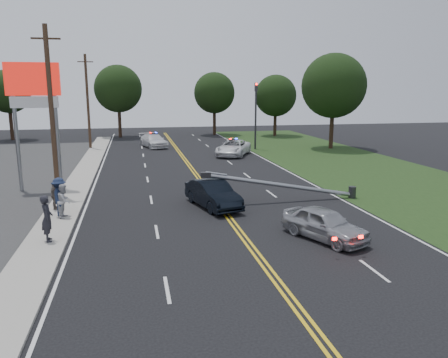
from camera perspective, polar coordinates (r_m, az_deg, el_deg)
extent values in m
plane|color=black|center=(17.16, 4.63, -10.26)|extent=(120.00, 120.00, 0.00)
cube|color=#9D998E|center=(26.32, -19.79, -2.97)|extent=(1.80, 70.00, 0.12)
cube|color=#1A3314|center=(31.71, 23.31, -0.93)|extent=(12.00, 80.00, 0.01)
cube|color=gold|center=(26.45, -1.46, -2.31)|extent=(0.36, 80.00, 0.00)
cylinder|color=gray|center=(30.25, -25.44, 5.05)|extent=(0.24, 0.24, 7.00)
cylinder|color=gray|center=(29.78, -20.93, 5.32)|extent=(0.24, 0.24, 7.00)
cube|color=red|center=(29.86, -23.75, 11.87)|extent=(3.20, 0.35, 2.00)
cube|color=white|center=(29.86, -23.53, 9.19)|extent=(2.80, 0.30, 0.70)
cylinder|color=#2D2D30|center=(47.14, 4.15, 8.12)|extent=(0.20, 0.20, 7.00)
cube|color=#2D2D30|center=(47.05, 4.21, 11.89)|extent=(0.28, 0.28, 0.90)
sphere|color=#FF0C07|center=(46.90, 4.27, 12.26)|extent=(0.22, 0.22, 0.22)
cylinder|color=#2D2D30|center=(27.17, 16.39, -1.68)|extent=(0.44, 0.44, 0.70)
cylinder|color=gray|center=(25.26, 7.56, -0.81)|extent=(8.90, 0.24, 1.80)
cube|color=#2D2D30|center=(24.02, -2.42, 0.53)|extent=(0.55, 0.32, 0.30)
cylinder|color=#382619|center=(27.68, -21.59, 7.97)|extent=(0.28, 0.28, 10.00)
cube|color=#382619|center=(27.79, -22.26, 16.63)|extent=(1.60, 0.10, 0.10)
cylinder|color=#382619|center=(49.49, -17.37, 9.53)|extent=(0.28, 0.28, 10.00)
cube|color=#382619|center=(49.55, -17.67, 14.38)|extent=(1.60, 0.10, 0.10)
cylinder|color=black|center=(62.20, -26.02, 6.24)|extent=(0.44, 0.44, 3.54)
sphere|color=black|center=(62.03, -26.38, 10.21)|extent=(5.39, 5.39, 5.39)
cylinder|color=black|center=(60.78, -13.46, 7.08)|extent=(0.44, 0.44, 3.74)
sphere|color=black|center=(60.61, -13.67, 11.39)|extent=(6.24, 6.24, 6.24)
cylinder|color=black|center=(62.44, -1.26, 7.36)|extent=(0.44, 0.44, 3.41)
sphere|color=black|center=(62.26, -1.28, 11.19)|extent=(5.71, 5.71, 5.71)
cylinder|color=black|center=(61.50, 6.68, 7.12)|extent=(0.44, 0.44, 3.19)
sphere|color=black|center=(61.32, 6.76, 10.76)|extent=(5.68, 5.68, 5.68)
cylinder|color=black|center=(49.30, 13.85, 6.17)|extent=(0.44, 0.44, 3.91)
sphere|color=black|center=(49.10, 14.13, 11.72)|extent=(6.87, 6.87, 6.87)
imported|color=black|center=(23.97, -1.46, -1.97)|extent=(2.68, 4.77, 1.49)
imported|color=#999BA0|center=(19.42, 13.00, -5.73)|extent=(3.17, 4.36, 1.38)
imported|color=white|center=(42.82, 1.23, 4.10)|extent=(4.75, 5.99, 1.51)
imported|color=silver|center=(49.54, -9.18, 4.97)|extent=(3.40, 5.48, 1.48)
imported|color=#222128|center=(19.72, -22.11, -4.78)|extent=(0.61, 0.80, 1.97)
imported|color=#AFAFB4|center=(23.08, -20.17, -2.67)|extent=(0.78, 0.93, 1.69)
imported|color=#1B2745|center=(23.46, -20.69, -2.17)|extent=(0.85, 1.33, 1.94)
imported|color=#62574E|center=(24.80, -21.26, -1.96)|extent=(0.48, 0.94, 1.55)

